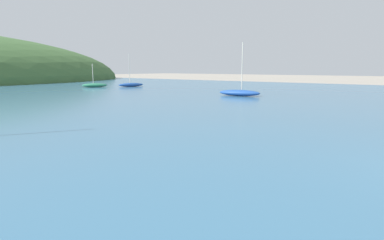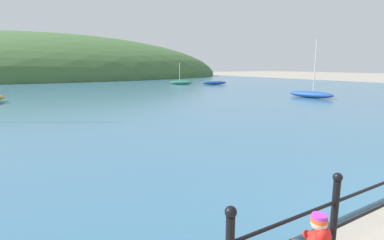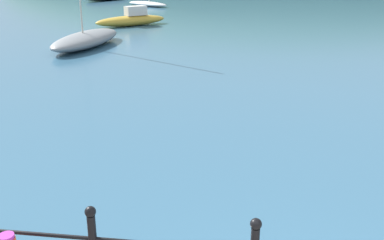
% 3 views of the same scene
% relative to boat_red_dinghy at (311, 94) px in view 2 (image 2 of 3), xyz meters
% --- Properties ---
extents(water, '(80.00, 60.00, 0.10)m').
position_rel_boat_red_dinghy_xyz_m(water, '(-14.04, 17.92, -0.33)').
color(water, '#386684').
rests_on(water, ground).
extents(far_hillside, '(80.50, 44.27, 17.70)m').
position_rel_boat_red_dinghy_xyz_m(far_hillside, '(-14.04, 53.09, -0.38)').
color(far_hillside, '#3D6033').
rests_on(far_hillside, ground).
extents(boat_red_dinghy, '(1.63, 3.61, 4.35)m').
position_rel_boat_red_dinghy_xyz_m(boat_red_dinghy, '(0.00, 0.00, 0.00)').
color(boat_red_dinghy, '#1E4793').
rests_on(boat_red_dinghy, water).
extents(boat_white_sailboat, '(3.33, 1.75, 4.03)m').
position_rel_boat_red_dinghy_xyz_m(boat_white_sailboat, '(3.17, 16.93, -0.02)').
color(boat_white_sailboat, '#1E4793').
rests_on(boat_white_sailboat, water).
extents(boat_twin_mast, '(2.85, 2.40, 2.81)m').
position_rel_boat_red_dinghy_xyz_m(boat_twin_mast, '(-0.33, 19.51, -0.02)').
color(boat_twin_mast, '#287551').
rests_on(boat_twin_mast, water).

